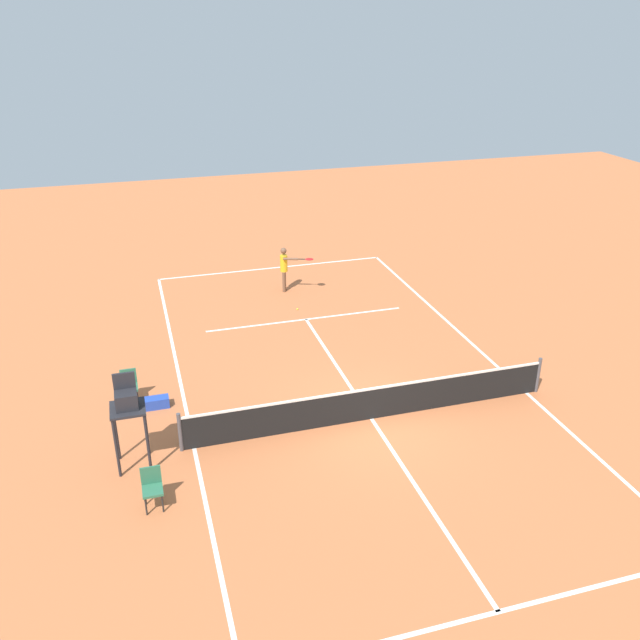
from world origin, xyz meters
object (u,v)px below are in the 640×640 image
at_px(courtside_chair_mid, 129,385).
at_px(equipment_bag, 155,403).
at_px(player_serving, 285,266).
at_px(umpire_chair, 127,407).
at_px(courtside_chair_near, 152,486).
at_px(tennis_ball, 297,309).

distance_m(courtside_chair_mid, equipment_bag, 0.89).
xyz_separation_m(player_serving, umpire_chair, (6.08, 9.61, 0.56)).
bearing_deg(player_serving, courtside_chair_near, -7.61).
height_order(umpire_chair, courtside_chair_mid, umpire_chair).
relative_size(tennis_ball, equipment_bag, 0.09).
height_order(courtside_chair_near, courtside_chair_mid, same).
bearing_deg(courtside_chair_mid, tennis_ball, -141.69).
relative_size(player_serving, equipment_bag, 2.31).
xyz_separation_m(player_serving, tennis_ball, (0.03, 1.88, -1.02)).
bearing_deg(equipment_bag, tennis_ball, -135.71).
height_order(player_serving, tennis_ball, player_serving).
bearing_deg(courtside_chair_mid, courtside_chair_near, 93.99).
bearing_deg(player_serving, courtside_chair_mid, -22.98).
bearing_deg(courtside_chair_mid, equipment_bag, 140.25).
relative_size(umpire_chair, courtside_chair_near, 2.54).
relative_size(player_serving, courtside_chair_mid, 1.85).
height_order(player_serving, equipment_bag, player_serving).
relative_size(player_serving, courtside_chair_near, 1.85).
relative_size(courtside_chair_near, courtside_chair_mid, 1.00).
bearing_deg(tennis_ball, player_serving, -90.84).
relative_size(umpire_chair, equipment_bag, 3.17).
bearing_deg(player_serving, tennis_ball, 18.53).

